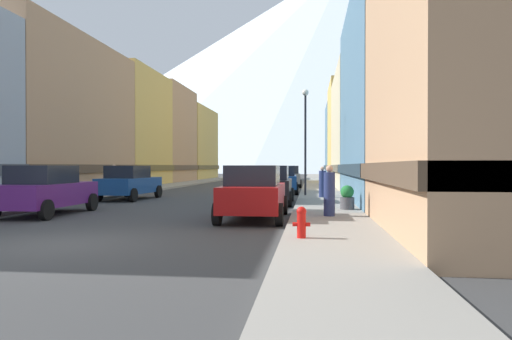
{
  "coord_description": "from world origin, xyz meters",
  "views": [
    {
      "loc": [
        5.66,
        -9.62,
        1.76
      ],
      "look_at": [
        -0.68,
        43.7,
        1.3
      ],
      "focal_mm": 32.52,
      "sensor_mm": 36.0,
      "label": 1
    }
  ],
  "objects_px": {
    "car_right_1": "(271,185)",
    "car_driving_0": "(267,175)",
    "car_right_0": "(254,192)",
    "fire_hydrant_near": "(301,221)",
    "car_right_2": "(282,179)",
    "pedestrian_0": "(329,193)",
    "car_left_1": "(129,182)",
    "car_right_3": "(289,176)",
    "streetlamp_right": "(305,126)",
    "potted_plant_0": "(347,198)",
    "pedestrian_1": "(322,183)",
    "car_left_0": "(46,190)",
    "pedestrian_2": "(114,179)"
  },
  "relations": [
    {
      "from": "pedestrian_0",
      "to": "pedestrian_2",
      "type": "xyz_separation_m",
      "value": [
        -12.5,
        11.86,
        0.04
      ]
    },
    {
      "from": "car_left_0",
      "to": "car_right_1",
      "type": "relative_size",
      "value": 1.0
    },
    {
      "from": "potted_plant_0",
      "to": "pedestrian_0",
      "type": "xyz_separation_m",
      "value": [
        -0.75,
        -2.39,
        0.32
      ]
    },
    {
      "from": "car_right_2",
      "to": "pedestrian_0",
      "type": "height_order",
      "value": "pedestrian_0"
    },
    {
      "from": "car_right_0",
      "to": "pedestrian_0",
      "type": "bearing_deg",
      "value": 0.77
    },
    {
      "from": "car_driving_0",
      "to": "potted_plant_0",
      "type": "relative_size",
      "value": 4.92
    },
    {
      "from": "car_left_1",
      "to": "car_right_0",
      "type": "xyz_separation_m",
      "value": [
        7.6,
        -8.26,
        0.0
      ]
    },
    {
      "from": "car_right_2",
      "to": "potted_plant_0",
      "type": "height_order",
      "value": "car_right_2"
    },
    {
      "from": "car_left_0",
      "to": "streetlamp_right",
      "type": "distance_m",
      "value": 14.04
    },
    {
      "from": "car_left_0",
      "to": "fire_hydrant_near",
      "type": "distance_m",
      "value": 10.62
    },
    {
      "from": "fire_hydrant_near",
      "to": "car_right_3",
      "type": "bearing_deg",
      "value": 93.34
    },
    {
      "from": "car_left_1",
      "to": "pedestrian_2",
      "type": "xyz_separation_m",
      "value": [
        -2.45,
        3.63,
        0.04
      ]
    },
    {
      "from": "potted_plant_0",
      "to": "car_right_0",
      "type": "bearing_deg",
      "value": -142.87
    },
    {
      "from": "car_right_1",
      "to": "potted_plant_0",
      "type": "height_order",
      "value": "car_right_1"
    },
    {
      "from": "car_driving_0",
      "to": "streetlamp_right",
      "type": "bearing_deg",
      "value": -77.92
    },
    {
      "from": "car_left_0",
      "to": "potted_plant_0",
      "type": "bearing_deg",
      "value": 9.87
    },
    {
      "from": "car_driving_0",
      "to": "streetlamp_right",
      "type": "height_order",
      "value": "streetlamp_right"
    },
    {
      "from": "car_driving_0",
      "to": "pedestrian_0",
      "type": "height_order",
      "value": "pedestrian_0"
    },
    {
      "from": "fire_hydrant_near",
      "to": "car_left_1",
      "type": "bearing_deg",
      "value": 125.61
    },
    {
      "from": "fire_hydrant_near",
      "to": "pedestrian_2",
      "type": "distance_m",
      "value": 20.27
    },
    {
      "from": "fire_hydrant_near",
      "to": "potted_plant_0",
      "type": "height_order",
      "value": "potted_plant_0"
    },
    {
      "from": "potted_plant_0",
      "to": "pedestrian_1",
      "type": "height_order",
      "value": "pedestrian_1"
    },
    {
      "from": "pedestrian_0",
      "to": "car_driving_0",
      "type": "bearing_deg",
      "value": 99.36
    },
    {
      "from": "car_right_1",
      "to": "pedestrian_0",
      "type": "relative_size",
      "value": 2.71
    },
    {
      "from": "car_right_2",
      "to": "streetlamp_right",
      "type": "bearing_deg",
      "value": -68.12
    },
    {
      "from": "car_right_0",
      "to": "fire_hydrant_near",
      "type": "distance_m",
      "value": 4.96
    },
    {
      "from": "car_right_0",
      "to": "fire_hydrant_near",
      "type": "height_order",
      "value": "car_right_0"
    },
    {
      "from": "car_right_2",
      "to": "streetlamp_right",
      "type": "relative_size",
      "value": 0.76
    },
    {
      "from": "car_driving_0",
      "to": "car_right_1",
      "type": "bearing_deg",
      "value": -84.27
    },
    {
      "from": "pedestrian_0",
      "to": "car_right_0",
      "type": "bearing_deg",
      "value": -179.23
    },
    {
      "from": "car_right_3",
      "to": "potted_plant_0",
      "type": "xyz_separation_m",
      "value": [
        3.2,
        -21.11,
        -0.32
      ]
    },
    {
      "from": "car_left_0",
      "to": "car_left_1",
      "type": "bearing_deg",
      "value": 90.03
    },
    {
      "from": "car_left_0",
      "to": "car_right_0",
      "type": "distance_m",
      "value": 7.62
    },
    {
      "from": "car_right_3",
      "to": "potted_plant_0",
      "type": "relative_size",
      "value": 5.02
    },
    {
      "from": "car_right_0",
      "to": "car_driving_0",
      "type": "distance_m",
      "value": 28.33
    },
    {
      "from": "fire_hydrant_near",
      "to": "pedestrian_1",
      "type": "relative_size",
      "value": 0.44
    },
    {
      "from": "car_right_1",
      "to": "car_driving_0",
      "type": "bearing_deg",
      "value": 95.73
    },
    {
      "from": "car_left_1",
      "to": "potted_plant_0",
      "type": "distance_m",
      "value": 12.28
    },
    {
      "from": "car_right_0",
      "to": "potted_plant_0",
      "type": "height_order",
      "value": "car_right_0"
    },
    {
      "from": "car_left_1",
      "to": "pedestrian_0",
      "type": "bearing_deg",
      "value": -39.3
    },
    {
      "from": "potted_plant_0",
      "to": "car_right_1",
      "type": "bearing_deg",
      "value": 129.52
    },
    {
      "from": "potted_plant_0",
      "to": "streetlamp_right",
      "type": "xyz_separation_m",
      "value": [
        -1.65,
        8.31,
        3.4
      ]
    },
    {
      "from": "car_right_0",
      "to": "streetlamp_right",
      "type": "relative_size",
      "value": 0.75
    },
    {
      "from": "potted_plant_0",
      "to": "car_right_3",
      "type": "bearing_deg",
      "value": 98.61
    },
    {
      "from": "car_right_1",
      "to": "car_right_2",
      "type": "distance_m",
      "value": 8.28
    },
    {
      "from": "fire_hydrant_near",
      "to": "pedestrian_1",
      "type": "distance_m",
      "value": 13.77
    },
    {
      "from": "fire_hydrant_near",
      "to": "car_right_2",
      "type": "bearing_deg",
      "value": 94.89
    },
    {
      "from": "car_right_2",
      "to": "pedestrian_2",
      "type": "distance_m",
      "value": 10.41
    },
    {
      "from": "car_left_0",
      "to": "potted_plant_0",
      "type": "xyz_separation_m",
      "value": [
        10.8,
        1.88,
        -0.32
      ]
    },
    {
      "from": "car_right_3",
      "to": "streetlamp_right",
      "type": "bearing_deg",
      "value": -83.11
    }
  ]
}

